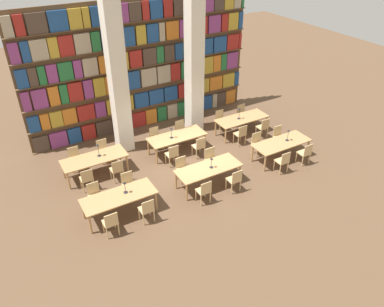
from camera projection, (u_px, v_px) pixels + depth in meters
ground_plane at (190, 167)px, 14.30m from camera, size 40.00×40.00×0.00m
bookshelf_bank at (143, 67)px, 15.75m from camera, size 10.11×0.35×5.50m
pillar_left at (118, 79)px, 13.84m from camera, size 0.61×0.61×6.00m
pillar_center at (194, 64)px, 15.23m from camera, size 0.61×0.61×6.00m
reading_table_0 at (119, 198)px, 11.69m from camera, size 2.33×0.92×0.75m
chair_0 at (111, 222)px, 11.01m from camera, size 0.42×0.40×0.90m
chair_1 at (95, 195)px, 12.10m from camera, size 0.42×0.40×0.90m
chair_2 at (147, 209)px, 11.50m from camera, size 0.42×0.40×0.90m
chair_3 at (129, 184)px, 12.59m from camera, size 0.42×0.40×0.90m
desk_lamp_0 at (125, 185)px, 11.63m from camera, size 0.14×0.14×0.43m
reading_table_1 at (208, 169)px, 12.98m from camera, size 2.33×0.92×0.75m
chair_4 at (204, 191)px, 12.27m from camera, size 0.42×0.40×0.90m
chair_5 at (182, 168)px, 13.36m from camera, size 0.42×0.40×0.90m
chair_6 at (235, 180)px, 12.79m from camera, size 0.42×0.40×0.90m
chair_7 at (211, 159)px, 13.88m from camera, size 0.42×0.40×0.90m
desk_lamp_1 at (212, 161)px, 12.81m from camera, size 0.14×0.14×0.41m
reading_table_2 at (281, 144)px, 14.43m from camera, size 2.33×0.92×0.75m
chair_8 at (283, 161)px, 13.75m from camera, size 0.42×0.40×0.90m
chair_9 at (257, 143)px, 14.84m from camera, size 0.42×0.40×0.90m
chair_10 at (305, 153)px, 14.22m from camera, size 0.42×0.40×0.90m
chair_11 at (279, 136)px, 15.30m from camera, size 0.42×0.40×0.90m
desk_lamp_2 at (288, 133)px, 14.33m from camera, size 0.14×0.14×0.47m
reading_table_3 at (94, 159)px, 13.51m from camera, size 2.33×0.92×0.75m
chair_12 at (87, 178)px, 12.84m from camera, size 0.42×0.40×0.90m
chair_13 at (75, 158)px, 13.93m from camera, size 0.42×0.40×0.90m
chair_14 at (117, 169)px, 13.30m from camera, size 0.42×0.40×0.90m
chair_15 at (103, 150)px, 14.39m from camera, size 0.42×0.40×0.90m
desk_lamp_3 at (98, 148)px, 13.40m from camera, size 0.14×0.14×0.49m
reading_table_4 at (177, 138)px, 14.83m from camera, size 2.33×0.92×0.75m
chair_16 at (172, 154)px, 14.14m from camera, size 0.42×0.40×0.90m
chair_17 at (155, 137)px, 15.22m from camera, size 0.42×0.40×0.90m
chair_18 at (199, 146)px, 14.63m from camera, size 0.42×0.40×0.90m
chair_19 at (181, 130)px, 15.72m from camera, size 0.42×0.40×0.90m
desk_lamp_4 at (171, 131)px, 14.51m from camera, size 0.14×0.14×0.46m
reading_table_5 at (242, 119)px, 16.14m from camera, size 2.33×0.92×0.75m
chair_20 at (241, 134)px, 15.45m from camera, size 0.42×0.40×0.90m
chair_21 at (221, 119)px, 16.54m from camera, size 0.42×0.40×0.90m
chair_22 at (263, 127)px, 15.95m from camera, size 0.42×0.40×0.90m
chair_23 at (242, 113)px, 17.03m from camera, size 0.42×0.40×0.90m
desk_lamp_5 at (239, 112)px, 15.87m from camera, size 0.14×0.14×0.49m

